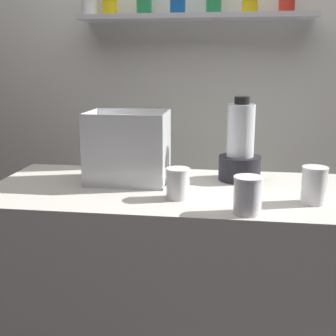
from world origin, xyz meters
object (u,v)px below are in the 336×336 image
blender_pitcher (240,150)px  juice_cup_mango_middle (314,188)px  juice_cup_pomegranate_far_left (178,185)px  juice_cup_orange_left (248,198)px  carrot_display_bin (128,160)px

blender_pitcher → juice_cup_mango_middle: bearing=-48.4°
blender_pitcher → juice_cup_pomegranate_far_left: (-0.22, -0.29, -0.08)m
juice_cup_orange_left → juice_cup_mango_middle: 0.27m
carrot_display_bin → blender_pitcher: blender_pitcher is taller
juice_cup_mango_middle → juice_cup_orange_left: bearing=-148.5°
carrot_display_bin → juice_cup_pomegranate_far_left: bearing=-41.3°
juice_cup_pomegranate_far_left → juice_cup_orange_left: juice_cup_orange_left is taller
juice_cup_pomegranate_far_left → juice_cup_orange_left: size_ratio=0.90×
blender_pitcher → juice_cup_mango_middle: size_ratio=2.65×
juice_cup_pomegranate_far_left → juice_cup_orange_left: (0.24, -0.13, 0.00)m
carrot_display_bin → juice_cup_pomegranate_far_left: 0.31m
blender_pitcher → juice_cup_orange_left: 0.43m
blender_pitcher → juice_cup_orange_left: bearing=-87.4°
carrot_display_bin → juice_cup_mango_middle: bearing=-15.2°
juice_cup_pomegranate_far_left → juice_cup_mango_middle: juice_cup_mango_middle is taller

